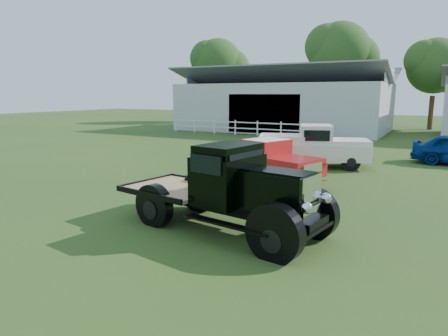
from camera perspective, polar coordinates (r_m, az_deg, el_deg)
The scene contains 9 objects.
ground at distance 11.73m, azimuth -3.69°, elevation -5.91°, with size 120.00×120.00×0.00m, color #2E421C.
shed_left at distance 37.81m, azimuth 8.60°, elevation 9.64°, with size 18.80×10.20×5.60m, color silver, non-canonical shape.
fence_rail at distance 32.77m, azimuth 3.20°, elevation 5.77°, with size 14.20×0.16×1.20m, color white, non-canonical shape.
tree_a at distance 48.86m, azimuth -0.87°, elevation 12.81°, with size 6.30×6.30×10.50m, color #294918, non-canonical shape.
tree_b at distance 44.70m, azimuth 16.07°, elevation 13.26°, with size 6.90×6.90×11.50m, color #294918, non-canonical shape.
tree_c at distance 42.52m, azimuth 27.79°, elevation 10.95°, with size 5.40×5.40×9.00m, color #294918, non-canonical shape.
vintage_flatbed at distance 9.74m, azimuth 0.11°, elevation -2.79°, with size 5.41×2.14×2.14m, color black, non-canonical shape.
red_pickup at distance 15.11m, azimuth 5.77°, elevation 1.06°, with size 4.61×1.77×1.68m, color red, non-canonical shape.
white_pickup at distance 18.85m, azimuth 12.60°, elevation 3.05°, with size 5.14×1.99×1.89m, color white, non-canonical shape.
Camera 1 is at (6.04, -9.49, 3.32)m, focal length 32.00 mm.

